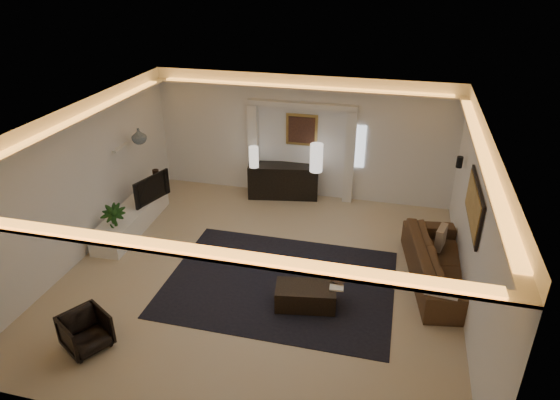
% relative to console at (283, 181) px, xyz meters
% --- Properties ---
extents(floor, '(7.00, 7.00, 0.00)m').
position_rel_console_xyz_m(floor, '(0.38, -3.25, -0.40)').
color(floor, tan).
rests_on(floor, ground).
extents(ceiling, '(7.00, 7.00, 0.00)m').
position_rel_console_xyz_m(ceiling, '(0.38, -3.25, 2.50)').
color(ceiling, white).
rests_on(ceiling, ground).
extents(wall_back, '(7.00, 0.00, 7.00)m').
position_rel_console_xyz_m(wall_back, '(0.38, 0.25, 1.05)').
color(wall_back, white).
rests_on(wall_back, ground).
extents(wall_front, '(7.00, 0.00, 7.00)m').
position_rel_console_xyz_m(wall_front, '(0.38, -6.75, 1.05)').
color(wall_front, white).
rests_on(wall_front, ground).
extents(wall_left, '(0.00, 7.00, 7.00)m').
position_rel_console_xyz_m(wall_left, '(-3.12, -3.25, 1.05)').
color(wall_left, white).
rests_on(wall_left, ground).
extents(wall_right, '(0.00, 7.00, 7.00)m').
position_rel_console_xyz_m(wall_right, '(3.88, -3.25, 1.05)').
color(wall_right, white).
rests_on(wall_right, ground).
extents(cove_soffit, '(7.00, 7.00, 0.04)m').
position_rel_console_xyz_m(cove_soffit, '(0.38, -3.25, 2.22)').
color(cove_soffit, silver).
rests_on(cove_soffit, ceiling).
extents(daylight_slit, '(0.25, 0.03, 1.00)m').
position_rel_console_xyz_m(daylight_slit, '(1.73, 0.23, 0.95)').
color(daylight_slit, white).
rests_on(daylight_slit, wall_back).
extents(area_rug, '(4.00, 3.00, 0.01)m').
position_rel_console_xyz_m(area_rug, '(0.78, -3.45, -0.39)').
color(area_rug, black).
rests_on(area_rug, ground).
extents(pilaster_left, '(0.22, 0.20, 2.20)m').
position_rel_console_xyz_m(pilaster_left, '(-0.77, 0.15, 0.70)').
color(pilaster_left, silver).
rests_on(pilaster_left, ground).
extents(pilaster_right, '(0.22, 0.20, 2.20)m').
position_rel_console_xyz_m(pilaster_right, '(1.53, 0.15, 0.70)').
color(pilaster_right, silver).
rests_on(pilaster_right, ground).
extents(alcove_header, '(2.52, 0.20, 0.12)m').
position_rel_console_xyz_m(alcove_header, '(0.38, 0.15, 1.85)').
color(alcove_header, silver).
rests_on(alcove_header, wall_back).
extents(painting_frame, '(0.74, 0.04, 0.74)m').
position_rel_console_xyz_m(painting_frame, '(0.38, 0.22, 1.25)').
color(painting_frame, tan).
rests_on(painting_frame, wall_back).
extents(painting_canvas, '(0.62, 0.02, 0.62)m').
position_rel_console_xyz_m(painting_canvas, '(0.38, 0.19, 1.25)').
color(painting_canvas, '#4C2D1E').
rests_on(painting_canvas, wall_back).
extents(art_panel_frame, '(0.04, 1.64, 0.74)m').
position_rel_console_xyz_m(art_panel_frame, '(3.85, -2.95, 1.30)').
color(art_panel_frame, black).
rests_on(art_panel_frame, wall_right).
extents(art_panel_gold, '(0.02, 1.50, 0.62)m').
position_rel_console_xyz_m(art_panel_gold, '(3.83, -2.95, 1.30)').
color(art_panel_gold, tan).
rests_on(art_panel_gold, wall_right).
extents(wall_sconce, '(0.12, 0.12, 0.22)m').
position_rel_console_xyz_m(wall_sconce, '(3.76, -1.05, 1.28)').
color(wall_sconce, black).
rests_on(wall_sconce, wall_right).
extents(wall_niche, '(0.10, 0.55, 0.04)m').
position_rel_console_xyz_m(wall_niche, '(-3.06, -1.85, 1.25)').
color(wall_niche, silver).
rests_on(wall_niche, wall_left).
extents(console, '(1.72, 0.81, 0.83)m').
position_rel_console_xyz_m(console, '(0.00, 0.00, 0.00)').
color(console, black).
rests_on(console, ground).
extents(lamp_left, '(0.25, 0.25, 0.50)m').
position_rel_console_xyz_m(lamp_left, '(-0.64, -0.26, 0.69)').
color(lamp_left, white).
rests_on(lamp_left, console).
extents(lamp_right, '(0.31, 0.31, 0.66)m').
position_rel_console_xyz_m(lamp_right, '(0.81, -0.15, 0.69)').
color(lamp_right, white).
rests_on(lamp_right, console).
extents(media_ledge, '(0.73, 2.48, 0.46)m').
position_rel_console_xyz_m(media_ledge, '(-2.77, -2.29, -0.18)').
color(media_ledge, white).
rests_on(media_ledge, ground).
extents(tv, '(1.01, 0.41, 0.58)m').
position_rel_console_xyz_m(tv, '(-2.57, -1.79, 0.34)').
color(tv, black).
rests_on(tv, media_ledge).
extents(figurine, '(0.16, 0.16, 0.39)m').
position_rel_console_xyz_m(figurine, '(-2.77, -1.06, 0.24)').
color(figurine, black).
rests_on(figurine, media_ledge).
extents(ginger_jar, '(0.40, 0.40, 0.33)m').
position_rel_console_xyz_m(ginger_jar, '(-2.77, -1.57, 1.43)').
color(ginger_jar, '#444D54').
rests_on(ginger_jar, wall_niche).
extents(plant, '(0.62, 0.62, 0.89)m').
position_rel_console_xyz_m(plant, '(-2.70, -3.02, 0.04)').
color(plant, '#183E12').
rests_on(plant, ground).
extents(sofa, '(2.67, 1.39, 0.74)m').
position_rel_console_xyz_m(sofa, '(3.53, -2.68, -0.03)').
color(sofa, '#362119').
rests_on(sofa, ground).
extents(throw_blanket, '(0.54, 0.46, 0.05)m').
position_rel_console_xyz_m(throw_blanket, '(3.48, -3.72, 0.15)').
color(throw_blanket, beige).
rests_on(throw_blanket, sofa).
extents(throw_pillow, '(0.24, 0.44, 0.42)m').
position_rel_console_xyz_m(throw_pillow, '(3.53, -2.08, 0.15)').
color(throw_pillow, tan).
rests_on(throw_pillow, sofa).
extents(coffee_table, '(1.06, 0.69, 0.37)m').
position_rel_console_xyz_m(coffee_table, '(1.35, -3.97, -0.20)').
color(coffee_table, black).
rests_on(coffee_table, ground).
extents(bowl, '(0.30, 0.30, 0.07)m').
position_rel_console_xyz_m(bowl, '(1.85, -3.70, 0.04)').
color(bowl, '#39291F').
rests_on(bowl, coffee_table).
extents(magazine, '(0.24, 0.19, 0.03)m').
position_rel_console_xyz_m(magazine, '(1.85, -3.89, 0.02)').
color(magazine, white).
rests_on(magazine, coffee_table).
extents(armchair, '(0.86, 0.85, 0.58)m').
position_rel_console_xyz_m(armchair, '(-1.61, -5.70, -0.11)').
color(armchair, black).
rests_on(armchair, ground).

